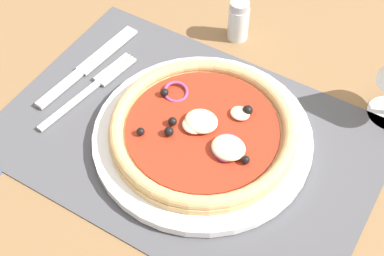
{
  "coord_description": "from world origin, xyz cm",
  "views": [
    {
      "loc": [
        23.54,
        -38.31,
        58.61
      ],
      "look_at": [
        0.55,
        0.0,
        2.63
      ],
      "focal_mm": 51.81,
      "sensor_mm": 36.0,
      "label": 1
    }
  ],
  "objects_px": {
    "pizza": "(203,129)",
    "pepper_shaker": "(238,21)",
    "plate": "(203,137)",
    "fork": "(93,87)",
    "knife": "(89,65)"
  },
  "relations": [
    {
      "from": "pizza",
      "to": "plate",
      "type": "bearing_deg",
      "value": 175.6
    },
    {
      "from": "fork",
      "to": "pepper_shaker",
      "type": "distance_m",
      "value": 0.24
    },
    {
      "from": "plate",
      "to": "pepper_shaker",
      "type": "bearing_deg",
      "value": 105.55
    },
    {
      "from": "pizza",
      "to": "pepper_shaker",
      "type": "relative_size",
      "value": 3.65
    },
    {
      "from": "pizza",
      "to": "fork",
      "type": "height_order",
      "value": "pizza"
    },
    {
      "from": "knife",
      "to": "pepper_shaker",
      "type": "height_order",
      "value": "pepper_shaker"
    },
    {
      "from": "plate",
      "to": "pepper_shaker",
      "type": "height_order",
      "value": "pepper_shaker"
    },
    {
      "from": "pepper_shaker",
      "to": "pizza",
      "type": "bearing_deg",
      "value": -74.31
    },
    {
      "from": "fork",
      "to": "pepper_shaker",
      "type": "xyz_separation_m",
      "value": [
        0.12,
        0.21,
        0.03
      ]
    },
    {
      "from": "pepper_shaker",
      "to": "fork",
      "type": "bearing_deg",
      "value": -121.11
    },
    {
      "from": "pizza",
      "to": "knife",
      "type": "xyz_separation_m",
      "value": [
        -0.21,
        0.03,
        -0.02
      ]
    },
    {
      "from": "fork",
      "to": "plate",
      "type": "bearing_deg",
      "value": -81.79
    },
    {
      "from": "plate",
      "to": "pizza",
      "type": "distance_m",
      "value": 0.02
    },
    {
      "from": "fork",
      "to": "knife",
      "type": "height_order",
      "value": "knife"
    },
    {
      "from": "fork",
      "to": "pizza",
      "type": "bearing_deg",
      "value": -81.8
    }
  ]
}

